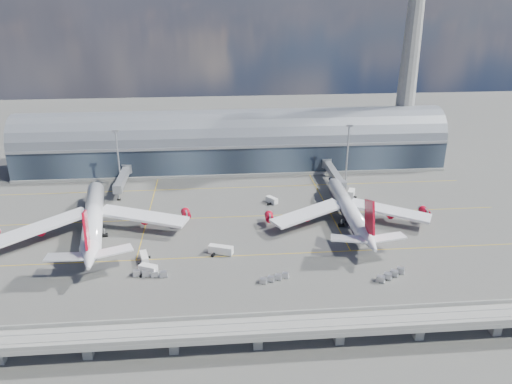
{
  "coord_description": "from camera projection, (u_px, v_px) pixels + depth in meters",
  "views": [
    {
      "loc": [
        -8.87,
        -152.1,
        80.56
      ],
      "look_at": [
        5.26,
        10.0,
        14.0
      ],
      "focal_mm": 35.0,
      "sensor_mm": 36.0,
      "label": 1
    }
  ],
  "objects": [
    {
      "name": "ground",
      "position": [
        243.0,
        241.0,
        171.46
      ],
      "size": [
        500.0,
        500.0,
        0.0
      ],
      "primitive_type": "plane",
      "color": "#474744",
      "rests_on": "ground"
    },
    {
      "name": "taxi_lines",
      "position": [
        240.0,
        214.0,
        191.84
      ],
      "size": [
        200.0,
        80.12,
        0.01
      ],
      "color": "gold",
      "rests_on": "ground"
    },
    {
      "name": "terminal",
      "position": [
        233.0,
        144.0,
        239.07
      ],
      "size": [
        200.0,
        30.0,
        28.0
      ],
      "color": "#1C242F",
      "rests_on": "ground"
    },
    {
      "name": "control_tower",
      "position": [
        411.0,
        54.0,
        235.27
      ],
      "size": [
        19.0,
        19.0,
        103.0
      ],
      "color": "gray",
      "rests_on": "ground"
    },
    {
      "name": "guideway",
      "position": [
        258.0,
        329.0,
        118.74
      ],
      "size": [
        220.0,
        8.5,
        7.2
      ],
      "color": "gray",
      "rests_on": "ground"
    },
    {
      "name": "floodlight_mast_left",
      "position": [
        118.0,
        157.0,
        212.99
      ],
      "size": [
        3.0,
        0.7,
        25.7
      ],
      "color": "gray",
      "rests_on": "ground"
    },
    {
      "name": "floodlight_mast_right",
      "position": [
        348.0,
        151.0,
        221.03
      ],
      "size": [
        3.0,
        0.7,
        25.7
      ],
      "color": "gray",
      "rests_on": "ground"
    },
    {
      "name": "airliner_left",
      "position": [
        93.0,
        220.0,
        172.93
      ],
      "size": [
        67.83,
        71.39,
        21.82
      ],
      "rotation": [
        0.0,
        0.0,
        0.17
      ],
      "color": "white",
      "rests_on": "ground"
    },
    {
      "name": "airliner_right",
      "position": [
        349.0,
        211.0,
        182.06
      ],
      "size": [
        61.47,
        64.22,
        20.42
      ],
      "rotation": [
        0.0,
        0.0,
        -0.01
      ],
      "color": "white",
      "rests_on": "ground"
    },
    {
      "name": "jet_bridge_left",
      "position": [
        123.0,
        177.0,
        214.57
      ],
      "size": [
        4.4,
        28.0,
        7.25
      ],
      "color": "gray",
      "rests_on": "ground"
    },
    {
      "name": "jet_bridge_right",
      "position": [
        333.0,
        173.0,
        220.14
      ],
      "size": [
        4.4,
        32.0,
        7.25
      ],
      "color": "gray",
      "rests_on": "ground"
    },
    {
      "name": "service_truck_0",
      "position": [
        144.0,
        258.0,
        158.01
      ],
      "size": [
        3.59,
        6.75,
        2.66
      ],
      "rotation": [
        0.0,
        0.0,
        0.24
      ],
      "color": "silver",
      "rests_on": "ground"
    },
    {
      "name": "service_truck_1",
      "position": [
        148.0,
        270.0,
        151.04
      ],
      "size": [
        5.92,
        4.49,
        3.12
      ],
      "rotation": [
        0.0,
        0.0,
        1.14
      ],
      "color": "silver",
      "rests_on": "ground"
    },
    {
      "name": "service_truck_2",
      "position": [
        221.0,
        250.0,
        162.61
      ],
      "size": [
        8.33,
        4.9,
        2.91
      ],
      "rotation": [
        0.0,
        0.0,
        1.22
      ],
      "color": "silver",
      "rests_on": "ground"
    },
    {
      "name": "service_truck_3",
      "position": [
        351.0,
        221.0,
        182.74
      ],
      "size": [
        3.76,
        6.25,
        2.83
      ],
      "rotation": [
        0.0,
        0.0,
        -0.28
      ],
      "color": "silver",
      "rests_on": "ground"
    },
    {
      "name": "service_truck_4",
      "position": [
        351.0,
        193.0,
        207.45
      ],
      "size": [
        4.21,
        5.69,
        3.0
      ],
      "rotation": [
        0.0,
        0.0,
        -0.4
      ],
      "color": "silver",
      "rests_on": "ground"
    },
    {
      "name": "service_truck_5",
      "position": [
        272.0,
        200.0,
        201.18
      ],
      "size": [
        4.76,
        5.56,
        2.59
      ],
      "rotation": [
        0.0,
        0.0,
        0.61
      ],
      "color": "silver",
      "rests_on": "ground"
    },
    {
      "name": "cargo_train_0",
      "position": [
        150.0,
        274.0,
        150.08
      ],
      "size": [
        10.8,
        3.23,
        1.78
      ],
      "rotation": [
        0.0,
        0.0,
        1.72
      ],
      "color": "gray",
      "rests_on": "ground"
    },
    {
      "name": "cargo_train_1",
      "position": [
        274.0,
        278.0,
        148.05
      ],
      "size": [
        9.49,
        4.54,
        1.59
      ],
      "rotation": [
        0.0,
        0.0,
        1.24
      ],
      "color": "gray",
      "rests_on": "ground"
    },
    {
      "name": "cargo_train_2",
      "position": [
        391.0,
        275.0,
        149.52
      ],
      "size": [
        10.68,
        6.94,
        1.87
      ],
      "rotation": [
        0.0,
        0.0,
        1.07
      ],
      "color": "gray",
      "rests_on": "ground"
    }
  ]
}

